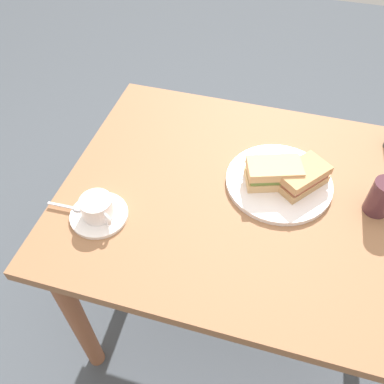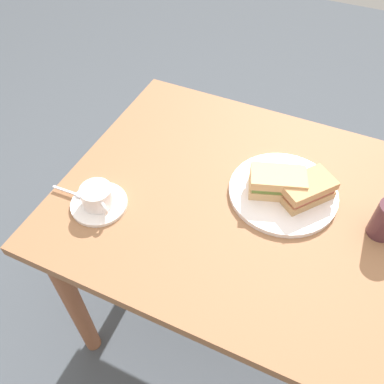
{
  "view_description": "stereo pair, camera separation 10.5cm",
  "coord_description": "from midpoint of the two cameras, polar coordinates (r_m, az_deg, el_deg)",
  "views": [
    {
      "loc": [
        -0.03,
        0.72,
        1.53
      ],
      "look_at": [
        0.16,
        0.06,
        0.74
      ],
      "focal_mm": 37.66,
      "sensor_mm": 36.0,
      "label": 1
    },
    {
      "loc": [
        -0.13,
        0.69,
        1.53
      ],
      "look_at": [
        0.16,
        0.06,
        0.74
      ],
      "focal_mm": 37.66,
      "sensor_mm": 36.0,
      "label": 2
    }
  ],
  "objects": [
    {
      "name": "coffee_saucer",
      "position": [
        1.07,
        -15.77,
        -3.3
      ],
      "size": [
        0.15,
        0.15,
        0.01
      ],
      "primitive_type": "cylinder",
      "color": "white",
      "rests_on": "dining_table"
    },
    {
      "name": "spoon",
      "position": [
        1.1,
        -19.38,
        -2.23
      ],
      "size": [
        0.1,
        0.02,
        0.01
      ],
      "color": "silver",
      "rests_on": "coffee_saucer"
    },
    {
      "name": "sandwich_back",
      "position": [
        1.09,
        12.68,
        1.98
      ],
      "size": [
        0.15,
        0.16,
        0.06
      ],
      "color": "tan",
      "rests_on": "sandwich_plate"
    },
    {
      "name": "sandwich_plate",
      "position": [
        1.11,
        9.59,
        1.24
      ],
      "size": [
        0.29,
        0.29,
        0.01
      ],
      "primitive_type": "cylinder",
      "color": "white",
      "rests_on": "dining_table"
    },
    {
      "name": "coffee_cup",
      "position": [
        1.04,
        -16.1,
        -2.23
      ],
      "size": [
        0.1,
        0.08,
        0.05
      ],
      "color": "white",
      "rests_on": "coffee_saucer"
    },
    {
      "name": "dining_table",
      "position": [
        1.17,
        5.65,
        -3.93
      ],
      "size": [
        1.03,
        0.79,
        0.71
      ],
      "color": "#946341",
      "rests_on": "ground_plane"
    },
    {
      "name": "drinking_glass",
      "position": [
        1.09,
        22.82,
        -0.83
      ],
      "size": [
        0.06,
        0.06,
        0.1
      ],
      "primitive_type": "cylinder",
      "color": "#4F2B33",
      "rests_on": "dining_table"
    },
    {
      "name": "ground_plane",
      "position": [
        1.69,
        4.06,
        -16.37
      ],
      "size": [
        6.0,
        6.0,
        0.0
      ],
      "primitive_type": "plane",
      "color": "#464C54"
    },
    {
      "name": "sandwich_front",
      "position": [
        1.08,
        8.77,
        2.5
      ],
      "size": [
        0.16,
        0.12,
        0.06
      ],
      "color": "#E2B177",
      "rests_on": "sandwich_plate"
    }
  ]
}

